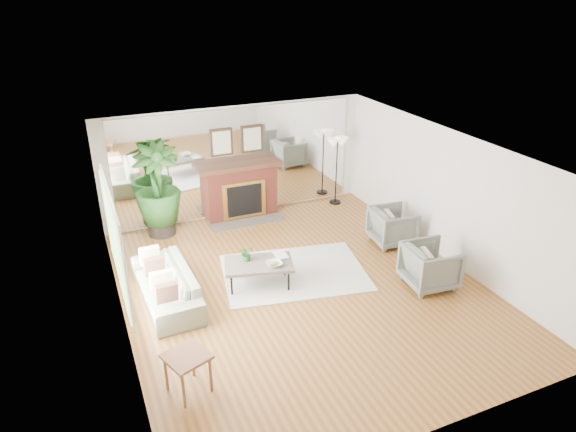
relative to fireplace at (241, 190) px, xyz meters
name	(u,v)px	position (x,y,z in m)	size (l,w,h in m)	color
ground	(302,287)	(0.00, -3.26, -0.66)	(7.00, 7.00, 0.00)	brown
wall_left	(117,259)	(-2.99, -3.26, 0.59)	(0.02, 7.00, 2.50)	silver
wall_right	(447,196)	(2.99, -3.26, 0.59)	(0.02, 7.00, 2.50)	silver
wall_back	(237,162)	(0.00, 0.23, 0.59)	(6.00, 0.02, 2.50)	silver
mirror_panel	(237,162)	(0.00, 0.21, 0.59)	(5.40, 0.04, 2.40)	silver
window_panel	(115,241)	(-2.96, -2.86, 0.69)	(0.04, 2.40, 1.50)	#B2E09E
fireplace	(241,190)	(0.00, 0.00, 0.00)	(1.85, 0.83, 2.05)	maroon
area_rug	(294,272)	(0.07, -2.76, -0.65)	(2.58, 1.84, 0.03)	white
coffee_table	(259,265)	(-0.68, -2.91, -0.23)	(1.32, 0.97, 0.47)	#63584E
sofa	(166,285)	(-2.25, -2.70, -0.36)	(2.04, 0.80, 0.60)	gray
armchair_back	(393,226)	(2.41, -2.45, -0.28)	(0.80, 0.83, 0.75)	gray
armchair_front	(430,266)	(2.09, -4.07, -0.27)	(0.83, 0.85, 0.78)	gray
side_table	(187,361)	(-2.42, -4.94, -0.17)	(0.66, 0.66, 0.59)	#995F3D
potted_ficus	(157,188)	(-1.86, -0.16, 0.39)	(1.09, 1.09, 1.97)	black
floor_lamp	(337,148)	(2.32, -0.16, 0.73)	(0.53, 0.29, 1.63)	black
tabletop_plant	(247,253)	(-0.84, -2.74, -0.05)	(0.24, 0.21, 0.27)	#285A21
fruit_bowl	(274,264)	(-0.47, -3.11, -0.15)	(0.27, 0.27, 0.07)	#995F3D
book	(275,256)	(-0.33, -2.83, -0.18)	(0.21, 0.29, 0.02)	#995F3D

